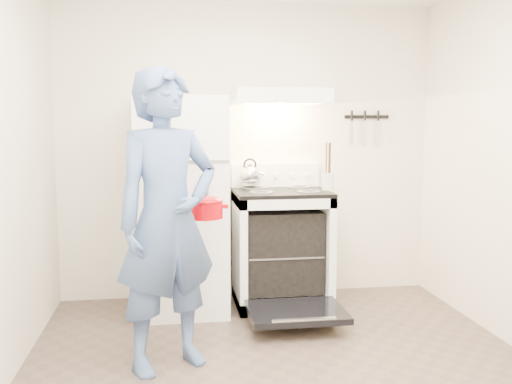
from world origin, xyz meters
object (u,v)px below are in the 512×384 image
tea_kettle (250,174)px  dutch_oven (204,210)px  refrigerator (182,205)px  person (167,221)px  stove_body (281,249)px

tea_kettle → dutch_oven: (-0.44, -0.97, -0.15)m
refrigerator → dutch_oven: refrigerator is taller
refrigerator → person: person is taller
stove_body → dutch_oven: bearing=-130.6°
refrigerator → stove_body: 0.90m
refrigerator → dutch_oven: (0.14, -0.76, 0.08)m
refrigerator → tea_kettle: size_ratio=6.78×
person → dutch_oven: bearing=25.4°
refrigerator → stove_body: bearing=1.8°
refrigerator → stove_body: refrigerator is taller
stove_body → person: person is taller
stove_body → person: (-0.91, -1.11, 0.46)m
dutch_oven → tea_kettle: bearing=65.5°
stove_body → dutch_oven: size_ratio=2.90×
stove_body → tea_kettle: size_ratio=3.67×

